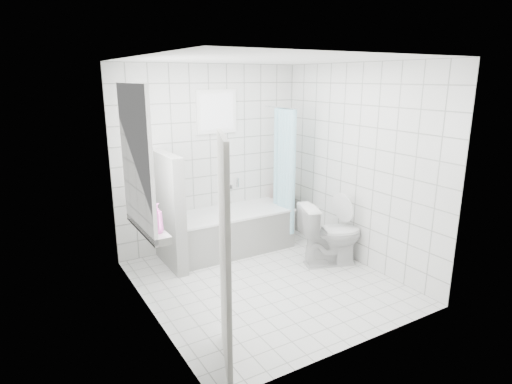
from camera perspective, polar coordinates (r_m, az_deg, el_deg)
ground at (r=5.32m, az=1.30°, el=-11.95°), size 3.00×3.00×0.00m
ceiling at (r=4.74m, az=1.49°, el=17.29°), size 3.00×3.00×0.00m
wall_back at (r=6.16m, az=-6.08°, el=4.54°), size 2.80×0.02×2.60m
wall_front at (r=3.73m, az=13.76°, el=-2.77°), size 2.80×0.02×2.60m
wall_left at (r=4.31m, az=-14.57°, el=-0.43°), size 0.02×3.00×2.60m
wall_right at (r=5.72m, az=13.36°, el=3.41°), size 0.02×3.00×2.60m
window_left at (r=4.54m, az=-15.36°, el=4.17°), size 0.01×0.90×1.40m
window_back at (r=6.08m, az=-5.20°, el=10.61°), size 0.50×0.01×0.50m
window_sill at (r=4.74m, az=-14.22°, el=-4.58°), size 0.18×1.02×0.08m
door at (r=3.53m, az=-4.19°, el=-8.62°), size 0.34×0.75×2.00m
bathtub at (r=6.16m, az=-3.31°, el=-5.16°), size 1.72×0.77×0.58m
partition_wall at (r=5.62m, az=-11.53°, el=-2.49°), size 0.15×0.85×1.50m
tiled_ledge at (r=6.85m, az=3.14°, el=-3.17°), size 0.40×0.24×0.55m
toilet at (r=5.74m, az=9.95°, el=-5.56°), size 0.92×0.70×0.83m
curtain_rod at (r=6.18m, az=3.27°, el=11.18°), size 0.02×0.80×0.02m
shower_curtain at (r=6.20m, az=3.82°, el=2.77°), size 0.14×0.48×1.78m
tub_faucet at (r=6.32m, az=-3.99°, el=0.67°), size 0.18×0.06×0.06m
sill_bottles at (r=4.62m, az=-13.97°, el=-2.75°), size 0.18×0.59×0.33m
ledge_bottles at (r=6.70m, az=3.34°, el=-0.21°), size 0.18×0.18×0.22m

